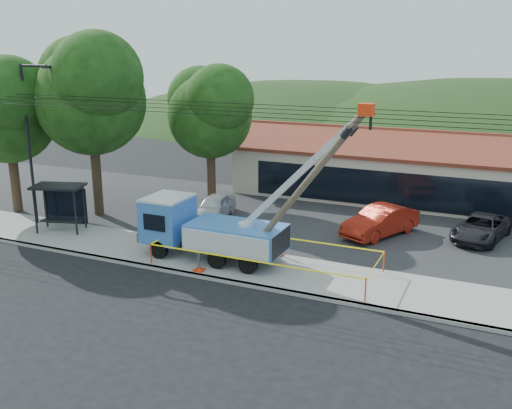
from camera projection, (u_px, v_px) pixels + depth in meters
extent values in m
plane|color=black|center=(211.00, 303.00, 22.70)|extent=(120.00, 120.00, 0.00)
cube|color=gray|center=(234.00, 282.00, 24.53)|extent=(60.00, 0.25, 0.15)
cube|color=gray|center=(253.00, 267.00, 26.20)|extent=(60.00, 4.00, 0.15)
cube|color=#28282B|center=(309.00, 221.00, 33.24)|extent=(60.00, 12.00, 0.10)
cube|color=beige|center=(405.00, 173.00, 38.26)|extent=(22.00, 8.00, 3.40)
cube|color=black|center=(393.00, 190.00, 34.80)|extent=(18.04, 0.08, 2.21)
cube|color=brown|center=(402.00, 145.00, 35.92)|extent=(22.50, 4.53, 1.52)
cube|color=brown|center=(413.00, 136.00, 39.43)|extent=(22.50, 4.53, 1.52)
cube|color=brown|center=(408.00, 130.00, 37.50)|extent=(22.50, 0.30, 0.25)
cylinder|color=black|center=(29.00, 148.00, 31.41)|extent=(0.16, 0.16, 9.00)
cylinder|color=black|center=(33.00, 66.00, 29.88)|extent=(1.80, 0.14, 0.14)
cube|color=black|center=(47.00, 67.00, 29.54)|extent=(0.50, 0.22, 0.15)
cylinder|color=#332316|center=(97.00, 175.00, 33.79)|extent=(0.56, 0.56, 5.06)
sphere|color=#15370F|center=(91.00, 100.00, 32.62)|extent=(6.30, 6.30, 6.30)
sphere|color=#15370F|center=(82.00, 79.00, 33.55)|extent=(5.04, 5.04, 5.04)
sphere|color=#15370F|center=(97.00, 77.00, 31.02)|extent=(5.04, 5.04, 5.04)
cylinder|color=#332316|center=(15.00, 178.00, 34.53)|extent=(0.56, 0.56, 4.40)
sphere|color=#15370F|center=(7.00, 115.00, 33.51)|extent=(5.70, 5.70, 5.70)
sphere|color=#15370F|center=(2.00, 96.00, 34.36)|extent=(4.56, 4.56, 4.56)
sphere|color=#15370F|center=(9.00, 96.00, 32.08)|extent=(4.56, 4.56, 4.56)
cylinder|color=#332316|center=(211.00, 173.00, 36.34)|extent=(0.56, 0.56, 4.18)
sphere|color=#15370F|center=(210.00, 116.00, 35.37)|extent=(5.25, 5.25, 5.25)
sphere|color=#15370F|center=(200.00, 99.00, 36.15)|extent=(4.20, 4.20, 4.20)
sphere|color=#15370F|center=(219.00, 99.00, 34.04)|extent=(4.20, 4.20, 4.20)
ellipsoid|color=#203D16|center=(308.00, 122.00, 76.98)|extent=(78.40, 56.00, 28.00)
ellipsoid|color=#203D16|center=(509.00, 134.00, 67.13)|extent=(89.60, 64.00, 32.00)
cylinder|color=black|center=(243.00, 116.00, 23.53)|extent=(60.00, 0.02, 0.02)
cylinder|color=black|center=(249.00, 112.00, 23.94)|extent=(60.00, 0.02, 0.02)
cylinder|color=black|center=(253.00, 108.00, 24.35)|extent=(60.00, 0.02, 0.02)
cylinder|color=black|center=(257.00, 104.00, 24.67)|extent=(60.00, 0.02, 0.02)
cylinder|color=black|center=(159.00, 249.00, 27.04)|extent=(0.87, 0.29, 0.87)
cylinder|color=black|center=(182.00, 237.00, 28.83)|extent=(0.87, 0.29, 0.87)
cylinder|color=black|center=(217.00, 259.00, 25.82)|extent=(0.87, 0.29, 0.87)
cylinder|color=black|center=(237.00, 245.00, 27.61)|extent=(0.87, 0.29, 0.87)
cylinder|color=black|center=(248.00, 264.00, 25.21)|extent=(0.87, 0.29, 0.87)
cylinder|color=black|center=(266.00, 250.00, 27.00)|extent=(0.87, 0.29, 0.87)
cube|color=black|center=(216.00, 245.00, 26.88)|extent=(6.41, 0.97, 0.24)
cube|color=#3770C4|center=(168.00, 219.00, 27.65)|extent=(1.94, 2.33, 2.04)
cube|color=silver|center=(167.00, 198.00, 27.37)|extent=(1.94, 2.33, 0.12)
cube|color=black|center=(152.00, 214.00, 27.98)|extent=(0.08, 1.75, 0.87)
cube|color=gray|center=(151.00, 231.00, 28.26)|extent=(0.15, 2.23, 0.49)
cube|color=#3770C4|center=(236.00, 236.00, 26.30)|extent=(4.47, 2.33, 1.16)
cylinder|color=silver|center=(246.00, 229.00, 26.00)|extent=(0.68, 0.68, 0.58)
cube|color=silver|center=(302.00, 171.00, 24.16)|extent=(5.51, 0.27, 5.60)
cube|color=gray|center=(309.00, 166.00, 23.98)|extent=(3.32, 0.17, 3.37)
cube|color=#FF370D|center=(366.00, 110.00, 22.22)|extent=(0.58, 0.49, 0.49)
cube|color=#FF370D|center=(199.00, 270.00, 25.60)|extent=(0.44, 0.44, 0.08)
cube|color=#FF370D|center=(279.00, 254.00, 27.51)|extent=(0.44, 0.44, 0.08)
cylinder|color=brown|center=(297.00, 194.00, 24.23)|extent=(5.80, 0.29, 7.52)
cube|color=brown|center=(354.00, 124.00, 22.49)|extent=(0.15, 1.65, 0.15)
cylinder|color=black|center=(352.00, 129.00, 23.03)|extent=(0.54, 0.33, 0.56)
cylinder|color=black|center=(346.00, 132.00, 22.23)|extent=(0.54, 0.33, 0.56)
cylinder|color=black|center=(35.00, 212.00, 30.41)|extent=(0.13, 0.13, 2.44)
cylinder|color=black|center=(75.00, 213.00, 30.18)|extent=(0.13, 0.13, 2.44)
cylinder|color=black|center=(46.00, 205.00, 31.58)|extent=(0.13, 0.13, 2.44)
cylinder|color=black|center=(85.00, 207.00, 31.35)|extent=(0.13, 0.13, 2.44)
cube|color=black|center=(58.00, 186.00, 30.54)|extent=(3.02, 2.37, 0.12)
cube|color=black|center=(65.00, 206.00, 31.52)|extent=(2.34, 0.81, 2.04)
cube|color=black|center=(61.00, 221.00, 31.06)|extent=(2.25, 1.08, 0.08)
cylinder|color=#FF370D|center=(151.00, 253.00, 26.34)|extent=(0.06, 0.06, 0.99)
cylinder|color=#FF370D|center=(366.00, 290.00, 22.38)|extent=(0.06, 0.06, 0.99)
cylinder|color=#FF370D|center=(384.00, 261.00, 25.35)|extent=(0.06, 0.06, 0.99)
cylinder|color=#FF370D|center=(188.00, 232.00, 29.31)|extent=(0.06, 0.06, 0.99)
cube|color=#F9EF0D|center=(250.00, 260.00, 24.24)|extent=(10.05, 0.01, 0.06)
cube|color=#F9EF0D|center=(376.00, 265.00, 23.74)|extent=(0.01, 3.38, 0.06)
cube|color=#F9EF0D|center=(279.00, 237.00, 27.21)|extent=(10.05, 0.01, 0.06)
cube|color=#F9EF0D|center=(170.00, 234.00, 27.70)|extent=(0.01, 3.38, 0.06)
imported|color=#BBBCC3|center=(215.00, 219.00, 33.73)|extent=(2.05, 4.15, 1.36)
imported|color=#A41F10|center=(379.00, 237.00, 30.62)|extent=(3.60, 5.01, 1.57)
imported|color=black|center=(480.00, 241.00, 29.97)|extent=(3.17, 4.98, 1.28)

